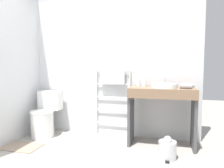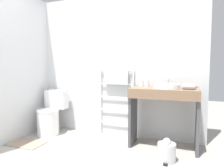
{
  "view_description": "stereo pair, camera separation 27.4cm",
  "coord_description": "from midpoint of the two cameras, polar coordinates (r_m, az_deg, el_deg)",
  "views": [
    {
      "loc": [
        0.92,
        -1.76,
        1.16
      ],
      "look_at": [
        0.22,
        0.88,
        0.94
      ],
      "focal_mm": 32.0,
      "sensor_mm": 36.0,
      "label": 1
    },
    {
      "loc": [
        1.19,
        -1.67,
        1.16
      ],
      "look_at": [
        0.22,
        0.88,
        0.94
      ],
      "focal_mm": 32.0,
      "sensor_mm": 36.0,
      "label": 2
    }
  ],
  "objects": [
    {
      "name": "hair_dryer",
      "position": [
        2.91,
        23.83,
        -0.7
      ],
      "size": [
        0.21,
        0.16,
        0.08
      ],
      "color": "#B7B7BC",
      "rests_on": "vanity_counter"
    },
    {
      "name": "cup_near_wall",
      "position": [
        3.18,
        10.88,
        0.21
      ],
      "size": [
        0.06,
        0.06,
        0.1
      ],
      "color": "white",
      "rests_on": "vanity_counter"
    },
    {
      "name": "cup_near_edge",
      "position": [
        3.1,
        12.45,
        0.08
      ],
      "size": [
        0.06,
        0.06,
        0.1
      ],
      "color": "white",
      "rests_on": "vanity_counter"
    },
    {
      "name": "faucet",
      "position": [
        3.14,
        18.14,
        0.84
      ],
      "size": [
        0.02,
        0.1,
        0.15
      ],
      "color": "silver",
      "rests_on": "vanity_counter"
    },
    {
      "name": "towel_radiator",
      "position": [
        3.36,
        3.55,
        -0.76
      ],
      "size": [
        0.61,
        0.06,
        1.16
      ],
      "color": "white",
      "rests_on": "ground_plane"
    },
    {
      "name": "wall_side",
      "position": [
        3.51,
        -24.4,
        4.83
      ],
      "size": [
        0.12,
        2.26,
        2.39
      ],
      "primitive_type": "cube",
      "color": "silver",
      "rests_on": "ground_plane"
    },
    {
      "name": "bath_mat",
      "position": [
        3.4,
        -21.1,
        -15.54
      ],
      "size": [
        0.56,
        0.36,
        0.01
      ],
      "primitive_type": "cube",
      "color": "gray",
      "rests_on": "ground_plane"
    },
    {
      "name": "sink_basin",
      "position": [
        2.95,
        17.93,
        -0.55
      ],
      "size": [
        0.37,
        0.37,
        0.06
      ],
      "color": "white",
      "rests_on": "vanity_counter"
    },
    {
      "name": "trash_bin",
      "position": [
        2.74,
        18.27,
        -17.88
      ],
      "size": [
        0.23,
        0.26,
        0.3
      ],
      "color": "silver",
      "rests_on": "ground_plane"
    },
    {
      "name": "toilet",
      "position": [
        3.68,
        -15.1,
        -8.62
      ],
      "size": [
        0.4,
        0.54,
        0.76
      ],
      "color": "white",
      "rests_on": "ground_plane"
    },
    {
      "name": "vanity_counter",
      "position": [
        3.01,
        17.09,
        -6.51
      ],
      "size": [
        0.95,
        0.49,
        0.87
      ],
      "color": "#84664C",
      "rests_on": "ground_plane"
    },
    {
      "name": "wall_back",
      "position": [
        3.47,
        3.01,
        5.25
      ],
      "size": [
        2.97,
        0.12,
        2.39
      ],
      "primitive_type": "cube",
      "color": "silver",
      "rests_on": "ground_plane"
    }
  ]
}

